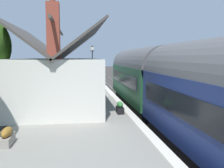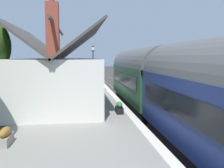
% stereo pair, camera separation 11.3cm
% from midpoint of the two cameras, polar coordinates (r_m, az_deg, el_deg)
% --- Properties ---
extents(ground_plane, '(160.00, 160.00, 0.00)m').
position_cam_midpoint_polar(ground_plane, '(19.68, 3.55, -4.74)').
color(ground_plane, '#383330').
extents(platform, '(32.00, 5.48, 0.93)m').
position_cam_midpoint_polar(platform, '(19.25, -7.47, -3.62)').
color(platform, gray).
rests_on(platform, ground).
extents(platform_edge_coping, '(32.00, 0.36, 0.02)m').
position_cam_midpoint_polar(platform_edge_coping, '(19.34, 0.13, -2.10)').
color(platform_edge_coping, beige).
rests_on(platform_edge_coping, platform).
extents(rail_near, '(52.00, 0.08, 0.14)m').
position_cam_midpoint_polar(rail_near, '(20.03, 8.12, -4.40)').
color(rail_near, gray).
rests_on(rail_near, ground).
extents(rail_far, '(52.00, 0.08, 0.14)m').
position_cam_midpoint_polar(rail_far, '(19.70, 4.07, -4.53)').
color(rail_far, gray).
rests_on(rail_far, ground).
extents(train, '(20.27, 2.73, 4.32)m').
position_cam_midpoint_polar(train, '(14.31, 11.28, 0.06)').
color(train, black).
rests_on(train, ground).
extents(station_building, '(8.35, 4.61, 5.49)m').
position_cam_midpoint_polar(station_building, '(14.55, -11.53, 0.84)').
color(station_building, silver).
rests_on(station_building, platform).
extents(bench_platform_end, '(1.41, 0.45, 0.88)m').
position_cam_midpoint_polar(bench_platform_end, '(24.41, -5.90, 0.68)').
color(bench_platform_end, '#26727F').
rests_on(bench_platform_end, platform).
extents(bench_by_lamp, '(1.41, 0.46, 0.88)m').
position_cam_midpoint_polar(bench_by_lamp, '(29.47, -5.89, 1.60)').
color(bench_by_lamp, '#26727F').
rests_on(bench_by_lamp, platform).
extents(bench_near_building, '(1.41, 0.46, 0.88)m').
position_cam_midpoint_polar(bench_near_building, '(21.55, -5.16, -0.03)').
color(bench_near_building, '#26727F').
rests_on(bench_near_building, platform).
extents(planter_corner_building, '(1.00, 0.32, 0.62)m').
position_cam_midpoint_polar(planter_corner_building, '(20.26, -6.06, -0.94)').
color(planter_corner_building, '#9E5138').
rests_on(planter_corner_building, platform).
extents(planter_edge_far, '(0.67, 0.67, 0.91)m').
position_cam_midpoint_polar(planter_edge_far, '(27.83, -4.17, 1.37)').
color(planter_edge_far, black).
rests_on(planter_edge_far, platform).
extents(planter_bench_left, '(0.89, 0.32, 0.55)m').
position_cam_midpoint_polar(planter_bench_left, '(8.88, -22.24, -10.70)').
color(planter_bench_left, gray).
rests_on(planter_bench_left, platform).
extents(planter_bench_right, '(0.75, 0.32, 0.58)m').
position_cam_midpoint_polar(planter_bench_right, '(24.85, -10.57, 0.24)').
color(planter_bench_right, black).
rests_on(planter_bench_right, platform).
extents(planter_edge_near, '(0.72, 0.32, 0.57)m').
position_cam_midpoint_polar(planter_edge_near, '(12.62, 1.89, -5.28)').
color(planter_edge_near, black).
rests_on(planter_edge_near, platform).
extents(planter_by_door, '(0.90, 0.32, 0.59)m').
position_cam_midpoint_polar(planter_by_door, '(22.66, -9.40, -0.28)').
color(planter_by_door, black).
rests_on(planter_by_door, platform).
extents(planter_under_sign, '(0.55, 0.55, 0.90)m').
position_cam_midpoint_polar(planter_under_sign, '(29.52, -4.61, 1.66)').
color(planter_under_sign, black).
rests_on(planter_under_sign, platform).
extents(lamp_post_platform, '(0.32, 0.50, 3.91)m').
position_cam_midpoint_polar(lamp_post_platform, '(26.33, -4.11, 5.95)').
color(lamp_post_platform, black).
rests_on(lamp_post_platform, platform).
extents(station_sign_board, '(0.96, 0.06, 1.57)m').
position_cam_midpoint_polar(station_sign_board, '(27.87, -3.96, 2.83)').
color(station_sign_board, black).
rests_on(station_sign_board, platform).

